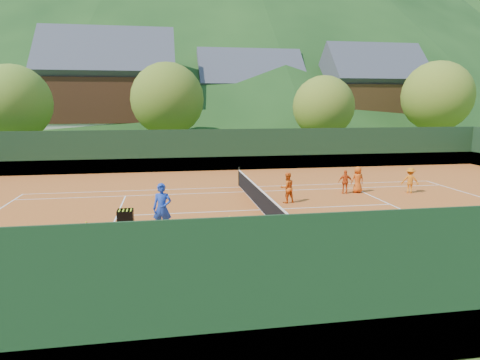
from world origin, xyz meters
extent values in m
plane|color=#315219|center=(0.00, 0.00, 0.00)|extent=(400.00, 400.00, 0.00)
cube|color=#B1531C|center=(0.00, 0.00, 0.01)|extent=(40.00, 24.00, 0.02)
imported|color=#1938A6|center=(-4.41, -2.90, 0.97)|extent=(0.77, 0.58, 1.91)
imported|color=orange|center=(1.58, 1.20, 0.77)|extent=(0.84, 0.72, 1.50)
imported|color=#D74913|center=(5.27, 2.75, 0.66)|extent=(0.81, 0.49, 1.28)
imported|color=#DC5513|center=(6.03, 2.87, 0.74)|extent=(0.73, 0.50, 1.45)
imported|color=orange|center=(8.81, 2.32, 0.72)|extent=(1.03, 0.85, 1.39)
sphere|color=yellow|center=(-1.25, -9.40, 0.05)|extent=(0.07, 0.07, 0.07)
sphere|color=yellow|center=(-4.87, -3.11, 0.05)|extent=(0.07, 0.07, 0.07)
sphere|color=yellow|center=(0.52, -5.10, 0.05)|extent=(0.07, 0.07, 0.07)
sphere|color=yellow|center=(-4.47, -5.14, 0.05)|extent=(0.07, 0.07, 0.07)
sphere|color=yellow|center=(-7.98, -2.44, 0.05)|extent=(0.07, 0.07, 0.07)
sphere|color=yellow|center=(-4.82, -3.85, 0.05)|extent=(0.07, 0.07, 0.07)
sphere|color=yellow|center=(4.50, -5.01, 0.05)|extent=(0.07, 0.07, 0.07)
sphere|color=yellow|center=(-7.52, -0.92, 0.05)|extent=(0.07, 0.07, 0.07)
sphere|color=yellow|center=(-1.97, -4.93, 0.05)|extent=(0.07, 0.07, 0.07)
sphere|color=yellow|center=(-5.58, -5.31, 0.05)|extent=(0.07, 0.07, 0.07)
sphere|color=yellow|center=(-3.16, -2.03, 0.05)|extent=(0.07, 0.07, 0.07)
sphere|color=yellow|center=(3.36, -5.71, 0.05)|extent=(0.07, 0.07, 0.07)
sphere|color=yellow|center=(2.34, -4.99, 0.05)|extent=(0.07, 0.07, 0.07)
sphere|color=yellow|center=(-1.10, -9.31, 0.05)|extent=(0.07, 0.07, 0.07)
sphere|color=yellow|center=(0.95, -1.12, 0.05)|extent=(0.07, 0.07, 0.07)
sphere|color=yellow|center=(-7.92, -1.18, 0.05)|extent=(0.07, 0.07, 0.07)
sphere|color=yellow|center=(5.93, -5.03, 0.05)|extent=(0.07, 0.07, 0.07)
sphere|color=yellow|center=(4.41, -7.44, 0.05)|extent=(0.07, 0.07, 0.07)
sphere|color=yellow|center=(-3.55, -4.93, 0.05)|extent=(0.07, 0.07, 0.07)
sphere|color=yellow|center=(2.76, -6.57, 0.05)|extent=(0.07, 0.07, 0.07)
sphere|color=yellow|center=(-2.09, -5.61, 0.05)|extent=(0.07, 0.07, 0.07)
sphere|color=yellow|center=(-1.61, -1.08, 0.05)|extent=(0.07, 0.07, 0.07)
cube|color=white|center=(0.00, -5.49, 0.02)|extent=(23.77, 0.06, 0.00)
cube|color=silver|center=(0.00, 5.49, 0.02)|extent=(23.77, 0.06, 0.00)
cube|color=white|center=(0.00, -4.12, 0.02)|extent=(23.77, 0.06, 0.00)
cube|color=white|center=(0.00, 4.12, 0.02)|extent=(23.77, 0.06, 0.00)
cube|color=white|center=(-6.40, 0.00, 0.02)|extent=(0.06, 8.23, 0.00)
cube|color=white|center=(6.40, 0.00, 0.02)|extent=(0.06, 8.23, 0.00)
cube|color=white|center=(0.00, 0.00, 0.02)|extent=(12.80, 0.06, 0.00)
cube|color=white|center=(0.00, 0.00, 0.02)|extent=(0.06, 10.97, 0.00)
cube|color=black|center=(0.00, 0.00, 0.47)|extent=(0.03, 11.97, 0.90)
cube|color=white|center=(0.00, 0.00, 0.94)|extent=(0.05, 11.97, 0.06)
cylinder|color=black|center=(0.00, -5.99, 0.57)|extent=(0.10, 0.10, 1.10)
cylinder|color=black|center=(0.00, 5.99, 0.57)|extent=(0.10, 0.10, 1.10)
cube|color=black|center=(0.00, 12.00, 1.52)|extent=(40.00, 0.05, 3.00)
cube|color=#195728|center=(0.00, 12.00, 0.52)|extent=(40.40, 0.05, 1.00)
cube|color=black|center=(0.00, -12.00, 1.52)|extent=(40.00, 0.05, 3.00)
cube|color=#195929|center=(0.00, -12.00, 0.52)|extent=(40.40, 0.05, 1.00)
cylinder|color=black|center=(-6.01, -3.33, 0.30)|extent=(0.02, 0.02, 0.55)
cylinder|color=black|center=(-5.46, -3.33, 0.30)|extent=(0.02, 0.02, 0.55)
cylinder|color=black|center=(-6.01, -2.78, 0.30)|extent=(0.02, 0.02, 0.55)
cylinder|color=black|center=(-5.46, -2.78, 0.30)|extent=(0.02, 0.02, 0.55)
cube|color=black|center=(-5.73, -3.06, 0.57)|extent=(0.55, 0.55, 0.02)
cube|color=black|center=(-5.73, -3.33, 0.80)|extent=(0.55, 0.02, 0.45)
cube|color=black|center=(-5.73, -2.78, 0.80)|extent=(0.55, 0.02, 0.45)
cube|color=black|center=(-6.01, -3.06, 0.80)|extent=(0.02, 0.55, 0.45)
cube|color=black|center=(-5.46, -3.06, 0.80)|extent=(0.02, 0.55, 0.45)
sphere|color=#CCE526|center=(-5.94, -3.26, 0.99)|extent=(0.07, 0.07, 0.07)
sphere|color=#CCE526|center=(-5.94, -3.12, 0.99)|extent=(0.07, 0.07, 0.07)
sphere|color=#CCE526|center=(-5.94, -2.99, 0.99)|extent=(0.07, 0.07, 0.07)
sphere|color=#CCE526|center=(-5.94, -2.85, 0.99)|extent=(0.07, 0.07, 0.07)
sphere|color=#CCE526|center=(-5.80, -3.26, 0.99)|extent=(0.07, 0.07, 0.07)
sphere|color=#CCE526|center=(-5.80, -3.12, 0.99)|extent=(0.07, 0.07, 0.07)
sphere|color=#CCE526|center=(-5.80, -2.99, 0.99)|extent=(0.07, 0.07, 0.07)
sphere|color=#CCE526|center=(-5.80, -2.85, 0.99)|extent=(0.07, 0.07, 0.07)
sphere|color=#CCE526|center=(-5.66, -3.26, 0.99)|extent=(0.07, 0.07, 0.07)
sphere|color=#CCE526|center=(-5.66, -3.12, 0.99)|extent=(0.07, 0.07, 0.07)
sphere|color=#CCE526|center=(-5.66, -2.99, 0.99)|extent=(0.07, 0.07, 0.07)
sphere|color=#CCE526|center=(-5.66, -2.85, 0.99)|extent=(0.07, 0.07, 0.07)
sphere|color=#CCE526|center=(-5.53, -3.26, 0.99)|extent=(0.07, 0.07, 0.07)
sphere|color=#CCE526|center=(-5.53, -3.12, 0.99)|extent=(0.07, 0.07, 0.07)
sphere|color=#CCE526|center=(-5.53, -2.99, 0.99)|extent=(0.07, 0.07, 0.07)
sphere|color=#CCE526|center=(-5.53, -2.85, 0.99)|extent=(0.07, 0.07, 0.07)
cube|color=beige|center=(-10.00, 30.00, 1.44)|extent=(12.00, 9.00, 2.88)
cube|color=#371C0F|center=(-10.00, 30.00, 5.12)|extent=(12.24, 9.18, 4.48)
cube|color=#42424A|center=(-10.00, 30.00, 7.96)|extent=(13.80, 9.93, 9.93)
cube|color=beige|center=(6.00, 34.00, 1.26)|extent=(11.00, 8.00, 2.52)
cube|color=#34190E|center=(6.00, 34.00, 4.48)|extent=(11.22, 8.16, 3.92)
cube|color=#43434B|center=(6.00, 34.00, 7.04)|extent=(12.65, 8.82, 8.82)
cube|color=beige|center=(20.00, 30.00, 1.35)|extent=(10.00, 8.00, 2.70)
cube|color=#3A2310|center=(20.00, 30.00, 4.80)|extent=(10.20, 8.16, 4.20)
cube|color=#404048|center=(20.00, 30.00, 7.50)|extent=(11.50, 8.82, 8.82)
cylinder|color=#42291A|center=(-16.00, 18.00, 1.35)|extent=(0.36, 0.36, 2.70)
sphere|color=#48771F|center=(-16.00, 18.00, 4.88)|extent=(6.00, 6.00, 6.00)
cylinder|color=#3F2919|center=(-4.00, 20.00, 1.44)|extent=(0.36, 0.36, 2.88)
sphere|color=#466B1C|center=(-4.00, 20.00, 5.20)|extent=(6.40, 6.40, 6.40)
cylinder|color=#3F2A19|center=(10.00, 19.00, 1.26)|extent=(0.36, 0.36, 2.52)
sphere|color=#51721E|center=(10.00, 19.00, 4.55)|extent=(5.60, 5.60, 5.60)
cylinder|color=#3E2919|center=(22.00, 20.00, 1.53)|extent=(0.36, 0.36, 3.06)
sphere|color=#53751F|center=(22.00, 20.00, 5.53)|extent=(6.80, 6.80, 6.80)
camera|label=1|loc=(-4.16, -18.62, 4.83)|focal=32.00mm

